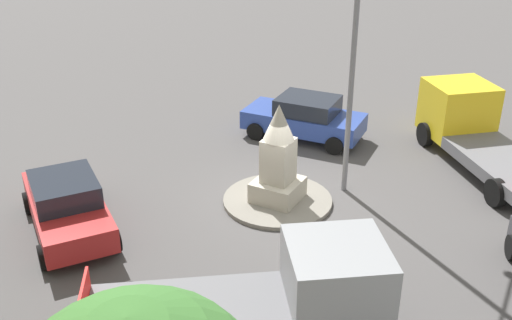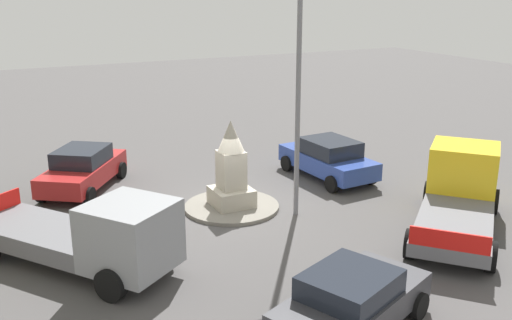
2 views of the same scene
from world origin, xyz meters
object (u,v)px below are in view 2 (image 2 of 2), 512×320
Objects in this scene: car_red_approaching at (83,169)px; truck_yellow_parked_right at (460,190)px; truck_grey_waiting at (94,236)px; car_dark_grey_far_side at (352,300)px; streetlamp at (299,57)px; car_blue_parked_left at (328,158)px; monument at (231,170)px.

car_red_approaching is 0.75× the size of truck_yellow_parked_right.
car_dark_grey_far_side is at bearing -50.26° from truck_grey_waiting.
car_red_approaching reaches higher than car_dark_grey_far_side.
streetlamp reaches higher than car_blue_parked_left.
car_red_approaching is (-5.81, 5.67, -4.39)m from streetlamp.
monument is at bearing 26.45° from truck_grey_waiting.
monument is 0.49× the size of truck_yellow_parked_right.
car_blue_parked_left is at bearing 41.99° from streetlamp.
truck_grey_waiting is at bearing -98.18° from car_red_approaching.
car_red_approaching is 0.74× the size of truck_grey_waiting.
car_red_approaching is at bearing 161.91° from car_blue_parked_left.
car_red_approaching reaches higher than car_blue_parked_left.
car_dark_grey_far_side is at bearing -74.08° from car_red_approaching.
car_blue_parked_left is 1.01× the size of car_dark_grey_far_side.
car_blue_parked_left is 0.98× the size of car_red_approaching.
monument is 7.91m from car_dark_grey_far_side.
monument is 0.48× the size of truck_grey_waiting.
monument is 0.34× the size of streetlamp.
car_dark_grey_far_side is at bearing -120.59° from car_blue_parked_left.
car_dark_grey_far_side is 6.93m from truck_grey_waiting.
car_dark_grey_far_side is 7.63m from truck_yellow_parked_right.
car_blue_parked_left is at bearing -18.09° from car_red_approaching.
car_dark_grey_far_side is at bearing -94.87° from monument.
car_red_approaching is 13.27m from truck_yellow_parked_right.
truck_grey_waiting is at bearing 171.12° from truck_yellow_parked_right.
car_red_approaching is at bearing 135.69° from streetlamp.
car_dark_grey_far_side is (-0.67, -7.86, -0.64)m from monument.
car_blue_parked_left is 10.68m from car_dark_grey_far_side.
truck_grey_waiting is (-6.78, -1.10, -4.18)m from streetlamp.
streetlamp reaches higher than truck_yellow_parked_right.
car_red_approaching is at bearing 81.82° from truck_grey_waiting.
car_dark_grey_far_side is at bearing -151.97° from truck_yellow_parked_right.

